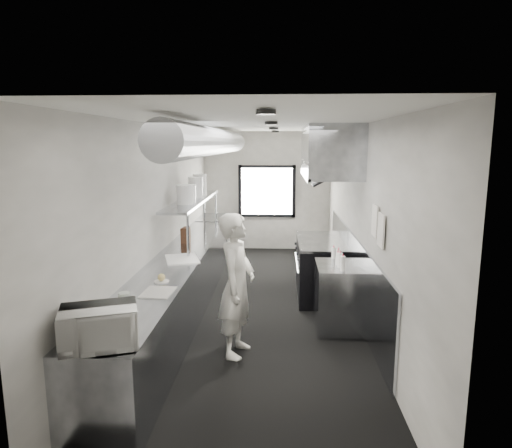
# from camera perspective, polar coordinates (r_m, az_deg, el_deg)

# --- Properties ---
(floor) EXTENTS (3.00, 8.00, 0.01)m
(floor) POSITION_cam_1_polar(r_m,az_deg,el_deg) (7.09, 0.34, -10.63)
(floor) COLOR black
(floor) RESTS_ON ground
(ceiling) EXTENTS (3.00, 8.00, 0.01)m
(ceiling) POSITION_cam_1_polar(r_m,az_deg,el_deg) (6.63, 0.37, 12.62)
(ceiling) COLOR silver
(ceiling) RESTS_ON wall_back
(wall_back) EXTENTS (3.00, 0.02, 2.80)m
(wall_back) POSITION_cam_1_polar(r_m,az_deg,el_deg) (10.68, 1.40, 4.20)
(wall_back) COLOR beige
(wall_back) RESTS_ON floor
(wall_front) EXTENTS (3.00, 0.02, 2.80)m
(wall_front) POSITION_cam_1_polar(r_m,az_deg,el_deg) (2.86, -3.63, -12.95)
(wall_front) COLOR beige
(wall_front) RESTS_ON floor
(wall_left) EXTENTS (0.02, 8.00, 2.80)m
(wall_left) POSITION_cam_1_polar(r_m,az_deg,el_deg) (6.95, -12.09, 0.70)
(wall_left) COLOR beige
(wall_left) RESTS_ON floor
(wall_right) EXTENTS (0.02, 8.00, 2.80)m
(wall_right) POSITION_cam_1_polar(r_m,az_deg,el_deg) (6.81, 13.06, 0.47)
(wall_right) COLOR beige
(wall_right) RESTS_ON floor
(wall_cladding) EXTENTS (0.03, 5.50, 1.10)m
(wall_cladding) POSITION_cam_1_polar(r_m,az_deg,el_deg) (7.28, 12.23, -5.73)
(wall_cladding) COLOR gray
(wall_cladding) RESTS_ON wall_right
(hvac_duct) EXTENTS (0.40, 6.40, 0.40)m
(hvac_duct) POSITION_cam_1_polar(r_m,az_deg,el_deg) (7.09, -5.23, 10.40)
(hvac_duct) COLOR #909398
(hvac_duct) RESTS_ON ceiling
(service_window) EXTENTS (1.36, 0.05, 1.25)m
(service_window) POSITION_cam_1_polar(r_m,az_deg,el_deg) (10.64, 1.39, 4.18)
(service_window) COLOR white
(service_window) RESTS_ON wall_back
(exhaust_hood) EXTENTS (0.81, 2.20, 0.88)m
(exhaust_hood) POSITION_cam_1_polar(r_m,az_deg,el_deg) (7.36, 9.31, 9.06)
(exhaust_hood) COLOR gray
(exhaust_hood) RESTS_ON ceiling
(prep_counter) EXTENTS (0.70, 6.00, 0.90)m
(prep_counter) POSITION_cam_1_polar(r_m,az_deg,el_deg) (6.62, -9.96, -8.18)
(prep_counter) COLOR gray
(prep_counter) RESTS_ON floor
(pass_shelf) EXTENTS (0.45, 3.00, 0.68)m
(pass_shelf) POSITION_cam_1_polar(r_m,az_deg,el_deg) (7.83, -8.04, 2.88)
(pass_shelf) COLOR gray
(pass_shelf) RESTS_ON prep_counter
(range) EXTENTS (0.88, 1.60, 0.94)m
(range) POSITION_cam_1_polar(r_m,az_deg,el_deg) (7.63, 8.45, -5.50)
(range) COLOR black
(range) RESTS_ON floor
(bottle_station) EXTENTS (0.65, 0.80, 0.90)m
(bottle_station) POSITION_cam_1_polar(r_m,az_deg,el_deg) (6.32, 10.63, -9.10)
(bottle_station) COLOR gray
(bottle_station) RESTS_ON floor
(far_work_table) EXTENTS (0.70, 1.20, 0.90)m
(far_work_table) POSITION_cam_1_polar(r_m,az_deg,el_deg) (10.14, -5.28, -1.60)
(far_work_table) COLOR gray
(far_work_table) RESTS_ON floor
(notice_sheet_a) EXTENTS (0.02, 0.28, 0.38)m
(notice_sheet_a) POSITION_cam_1_polar(r_m,az_deg,el_deg) (5.61, 14.91, 0.40)
(notice_sheet_a) COLOR white
(notice_sheet_a) RESTS_ON wall_right
(notice_sheet_b) EXTENTS (0.02, 0.28, 0.38)m
(notice_sheet_b) POSITION_cam_1_polar(r_m,az_deg,el_deg) (5.28, 15.64, -0.79)
(notice_sheet_b) COLOR white
(notice_sheet_b) RESTS_ON wall_right
(line_cook) EXTENTS (0.54, 0.70, 1.73)m
(line_cook) POSITION_cam_1_polar(r_m,az_deg,el_deg) (5.38, -2.45, -7.77)
(line_cook) COLOR silver
(line_cook) RESTS_ON floor
(microwave) EXTENTS (0.66, 0.59, 0.33)m
(microwave) POSITION_cam_1_polar(r_m,az_deg,el_deg) (3.91, -19.37, -12.28)
(microwave) COLOR silver
(microwave) RESTS_ON prep_counter
(deli_tub_a) EXTENTS (0.18, 0.18, 0.10)m
(deli_tub_a) POSITION_cam_1_polar(r_m,az_deg,el_deg) (4.65, -17.69, -10.07)
(deli_tub_a) COLOR #ADB9AB
(deli_tub_a) RESTS_ON prep_counter
(deli_tub_b) EXTENTS (0.15, 0.15, 0.09)m
(deli_tub_b) POSITION_cam_1_polar(r_m,az_deg,el_deg) (4.94, -16.43, -8.88)
(deli_tub_b) COLOR #ADB9AB
(deli_tub_b) RESTS_ON prep_counter
(newspaper) EXTENTS (0.34, 0.42, 0.01)m
(newspaper) POSITION_cam_1_polar(r_m,az_deg,el_deg) (5.11, -12.38, -8.48)
(newspaper) COLOR white
(newspaper) RESTS_ON prep_counter
(small_plate) EXTENTS (0.23, 0.23, 0.01)m
(small_plate) POSITION_cam_1_polar(r_m,az_deg,el_deg) (5.47, -11.95, -7.19)
(small_plate) COLOR silver
(small_plate) RESTS_ON prep_counter
(pastry) EXTENTS (0.09, 0.09, 0.09)m
(pastry) POSITION_cam_1_polar(r_m,az_deg,el_deg) (5.46, -11.97, -6.67)
(pastry) COLOR #DBC473
(pastry) RESTS_ON small_plate
(cutting_board) EXTENTS (0.60, 0.69, 0.02)m
(cutting_board) POSITION_cam_1_polar(r_m,az_deg,el_deg) (6.45, -9.41, -4.42)
(cutting_board) COLOR white
(cutting_board) RESTS_ON prep_counter
(knife_block) EXTENTS (0.13, 0.24, 0.25)m
(knife_block) POSITION_cam_1_polar(r_m,az_deg,el_deg) (7.53, -8.96, -1.38)
(knife_block) COLOR #4F331C
(knife_block) RESTS_ON prep_counter
(plate_stack_a) EXTENTS (0.27, 0.27, 0.31)m
(plate_stack_a) POSITION_cam_1_polar(r_m,az_deg,el_deg) (7.20, -9.03, 3.74)
(plate_stack_a) COLOR silver
(plate_stack_a) RESTS_ON pass_shelf
(plate_stack_b) EXTENTS (0.28, 0.28, 0.29)m
(plate_stack_b) POSITION_cam_1_polar(r_m,az_deg,el_deg) (7.40, -8.53, 3.87)
(plate_stack_b) COLOR silver
(plate_stack_b) RESTS_ON pass_shelf
(plate_stack_c) EXTENTS (0.34, 0.34, 0.37)m
(plate_stack_c) POSITION_cam_1_polar(r_m,az_deg,el_deg) (8.04, -7.70, 4.65)
(plate_stack_c) COLOR silver
(plate_stack_c) RESTS_ON pass_shelf
(plate_stack_d) EXTENTS (0.29, 0.29, 0.39)m
(plate_stack_d) POSITION_cam_1_polar(r_m,az_deg,el_deg) (8.44, -7.17, 5.01)
(plate_stack_d) COLOR silver
(plate_stack_d) RESTS_ON pass_shelf
(squeeze_bottle_a) EXTENTS (0.08, 0.08, 0.20)m
(squeeze_bottle_a) POSITION_cam_1_polar(r_m,az_deg,el_deg) (5.90, 10.98, -4.97)
(squeeze_bottle_a) COLOR white
(squeeze_bottle_a) RESTS_ON bottle_station
(squeeze_bottle_b) EXTENTS (0.08, 0.08, 0.20)m
(squeeze_bottle_b) POSITION_cam_1_polar(r_m,az_deg,el_deg) (6.05, 10.65, -4.54)
(squeeze_bottle_b) COLOR white
(squeeze_bottle_b) RESTS_ON bottle_station
(squeeze_bottle_c) EXTENTS (0.07, 0.07, 0.17)m
(squeeze_bottle_c) POSITION_cam_1_polar(r_m,az_deg,el_deg) (6.18, 10.38, -4.36)
(squeeze_bottle_c) COLOR white
(squeeze_bottle_c) RESTS_ON bottle_station
(squeeze_bottle_d) EXTENTS (0.07, 0.07, 0.17)m
(squeeze_bottle_d) POSITION_cam_1_polar(r_m,az_deg,el_deg) (6.34, 10.46, -3.99)
(squeeze_bottle_d) COLOR white
(squeeze_bottle_d) RESTS_ON bottle_station
(squeeze_bottle_e) EXTENTS (0.07, 0.07, 0.17)m
(squeeze_bottle_e) POSITION_cam_1_polar(r_m,az_deg,el_deg) (6.48, 9.85, -3.68)
(squeeze_bottle_e) COLOR white
(squeeze_bottle_e) RESTS_ON bottle_station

